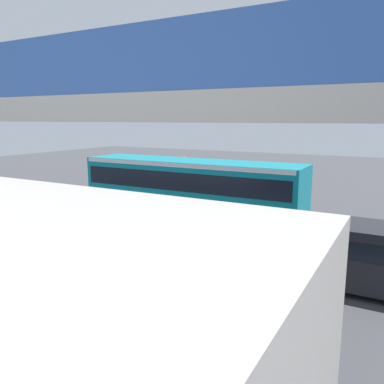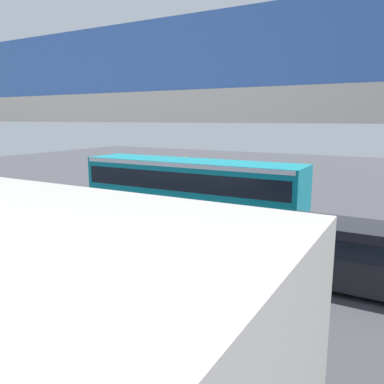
% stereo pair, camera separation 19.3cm
% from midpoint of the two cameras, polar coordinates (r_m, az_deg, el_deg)
% --- Properties ---
extents(ground, '(80.00, 80.00, 0.00)m').
position_cam_midpoint_polar(ground, '(21.55, 0.54, -3.33)').
color(ground, '#424247').
extents(city_bus, '(11.54, 2.85, 3.15)m').
position_cam_midpoint_polar(city_bus, '(19.84, -0.50, 1.01)').
color(city_bus, '#0C8493').
rests_on(city_bus, ground).
extents(parked_van, '(4.80, 2.17, 2.05)m').
position_cam_midpoint_polar(parked_van, '(13.14, 23.76, -8.15)').
color(parked_van, black).
rests_on(parked_van, ground).
extents(bicycle_green, '(1.77, 0.44, 0.96)m').
position_cam_midpoint_polar(bicycle_green, '(28.38, -24.76, -0.14)').
color(bicycle_green, black).
rests_on(bicycle_green, ground).
extents(bicycle_blue, '(1.77, 0.44, 0.96)m').
position_cam_midpoint_polar(bicycle_blue, '(26.89, -24.91, -0.70)').
color(bicycle_blue, black).
rests_on(bicycle_blue, ground).
extents(traffic_sign, '(0.08, 0.60, 2.80)m').
position_cam_midpoint_polar(traffic_sign, '(25.18, -1.58, 3.08)').
color(traffic_sign, slate).
rests_on(traffic_sign, ground).
extents(lane_dash_leftmost, '(2.00, 0.20, 0.01)m').
position_cam_midpoint_polar(lane_dash_leftmost, '(22.17, 23.13, -3.80)').
color(lane_dash_leftmost, silver).
rests_on(lane_dash_leftmost, ground).
extents(lane_dash_left, '(2.00, 0.20, 0.01)m').
position_cam_midpoint_polar(lane_dash_left, '(22.87, 13.14, -2.78)').
color(lane_dash_left, silver).
rests_on(lane_dash_left, ground).
extents(lane_dash_centre, '(2.00, 0.20, 0.01)m').
position_cam_midpoint_polar(lane_dash_centre, '(24.23, 4.01, -1.78)').
color(lane_dash_centre, silver).
rests_on(lane_dash_centre, ground).
extents(lane_dash_right, '(2.00, 0.20, 0.01)m').
position_cam_midpoint_polar(lane_dash_right, '(26.13, -3.96, -0.86)').
color(lane_dash_right, silver).
rests_on(lane_dash_right, ground).
extents(lane_dash_rightmost, '(2.00, 0.20, 0.01)m').
position_cam_midpoint_polar(lane_dash_rightmost, '(28.47, -10.73, -0.06)').
color(lane_dash_rightmost, silver).
rests_on(lane_dash_rightmost, ground).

